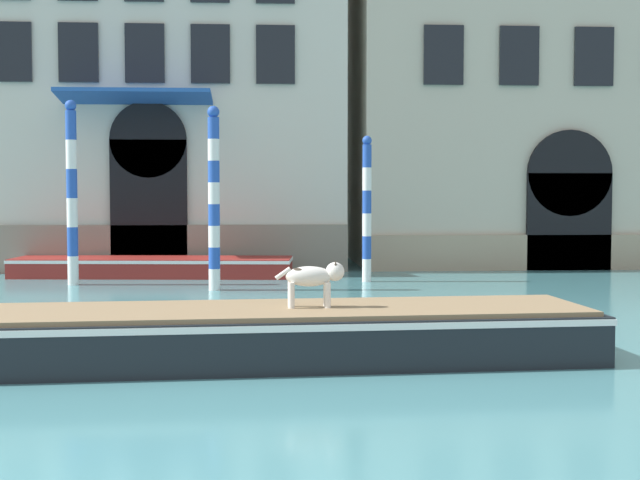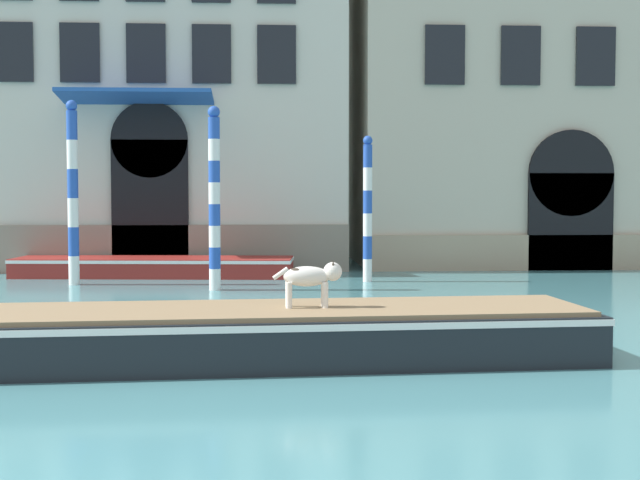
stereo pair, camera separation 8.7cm
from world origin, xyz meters
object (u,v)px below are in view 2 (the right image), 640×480
Objects in this scene: boat_moored_near_palazzo at (154,266)px; mooring_pole_0 at (368,208)px; mooring_pole_3 at (73,192)px; mooring_pole_2 at (214,198)px; dog_on_deck at (312,277)px; boat_foreground at (287,332)px.

boat_moored_near_palazzo is 5.70m from mooring_pole_0.
mooring_pole_0 is at bearing -12.02° from boat_moored_near_palazzo.
mooring_pole_2 is at bearing -21.77° from mooring_pole_3.
mooring_pole_2 reaches higher than boat_moored_near_palazzo.
dog_on_deck is 10.80m from mooring_pole_3.
mooring_pole_2 is at bearing 101.46° from dog_on_deck.
mooring_pole_2 reaches higher than mooring_pole_0.
boat_moored_near_palazzo is at bearing 106.42° from dog_on_deck.
mooring_pole_2 is (-3.55, -1.58, 0.27)m from mooring_pole_0.
dog_on_deck is at bearing -68.38° from boat_moored_near_palazzo.
boat_moored_near_palazzo is 1.68× the size of mooring_pole_3.
dog_on_deck is 9.98m from mooring_pole_0.
dog_on_deck is at bearing -78.46° from mooring_pole_2.
mooring_pole_0 is at bearing 24.03° from mooring_pole_2.
mooring_pole_3 reaches higher than boat_moored_near_palazzo.
boat_foreground is 1.88× the size of mooring_pole_3.
mooring_pole_3 reaches higher than boat_foreground.
boat_foreground is at bearing -69.89° from boat_moored_near_palazzo.
mooring_pole_2 is at bearing 96.09° from boat_foreground.
mooring_pole_3 is at bearing 112.84° from boat_foreground.
mooring_pole_0 reaches higher than boat_moored_near_palazzo.
dog_on_deck reaches higher than boat_moored_near_palazzo.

